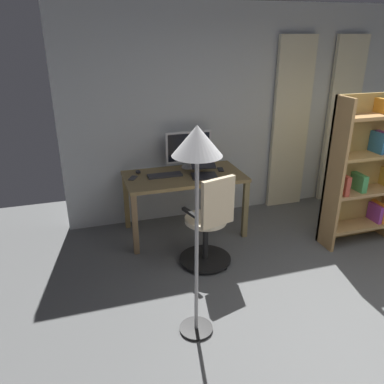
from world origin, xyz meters
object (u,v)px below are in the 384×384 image
computer_monitor (189,148)px  computer_mouse (138,172)px  cell_phone_face_up (220,169)px  laptop (204,171)px  office_chair (209,225)px  cell_phone_by_monitor (133,178)px  bookshelf (365,172)px  computer_keyboard (165,175)px  floor_lamp (197,160)px  desk (184,182)px

computer_monitor → computer_mouse: bearing=2.9°
cell_phone_face_up → laptop: bearing=38.9°
office_chair → cell_phone_by_monitor: 1.11m
office_chair → bookshelf: (-1.87, -0.02, 0.39)m
computer_monitor → laptop: bearing=103.6°
laptop → cell_phone_by_monitor: (0.81, -0.15, -0.05)m
office_chair → computer_mouse: 1.20m
office_chair → bookshelf: bearing=-15.6°
computer_mouse → computer_keyboard: bearing=145.5°
computer_mouse → bookshelf: size_ratio=0.06×
cell_phone_by_monitor → floor_lamp: (-0.21, 1.76, 0.73)m
laptop → floor_lamp: floor_lamp is taller
computer_monitor → computer_keyboard: bearing=32.3°
cell_phone_face_up → floor_lamp: (0.87, 1.74, 0.73)m
computer_monitor → laptop: (-0.08, 0.34, -0.20)m
computer_monitor → computer_mouse: computer_monitor is taller
computer_mouse → cell_phone_face_up: size_ratio=0.69×
office_chair → computer_monitor: 1.18m
computer_keyboard → computer_monitor: bearing=-147.7°
desk → bookshelf: size_ratio=0.82×
laptop → computer_mouse: 0.79m
desk → cell_phone_face_up: (-0.48, -0.05, 0.10)m
computer_keyboard → cell_phone_by_monitor: computer_keyboard is taller
desk → cell_phone_face_up: cell_phone_face_up is taller
computer_monitor → bookshelf: bookshelf is taller
floor_lamp → cell_phone_face_up: bearing=-116.6°
computer_monitor → bookshelf: bearing=149.8°
office_chair → floor_lamp: 1.43m
computer_keyboard → bookshelf: size_ratio=0.23×
computer_keyboard → laptop: (-0.44, 0.11, 0.04)m
laptop → floor_lamp: (0.61, 1.61, 0.68)m
office_chair → computer_monitor: computer_monitor is taller
computer_monitor → bookshelf: 2.06m
desk → floor_lamp: bearing=77.0°
desk → computer_mouse: bearing=-23.3°
laptop → computer_mouse: laptop is taller
cell_phone_by_monitor → computer_keyboard: bearing=-157.3°
computer_monitor → cell_phone_by_monitor: 0.79m
desk → floor_lamp: 1.93m
laptop → floor_lamp: 1.85m
laptop → computer_keyboard: bearing=-5.1°
cell_phone_by_monitor → computer_monitor: bearing=-137.0°
computer_mouse → cell_phone_by_monitor: size_ratio=0.69×
office_chair → bookshelf: 1.91m
office_chair → desk: bearing=76.5°
computer_keyboard → laptop: size_ratio=1.04×
office_chair → computer_keyboard: bearing=91.7°
computer_mouse → cell_phone_face_up: computer_mouse is taller
laptop → office_chair: bearing=85.4°
floor_lamp → computer_monitor: bearing=-105.1°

